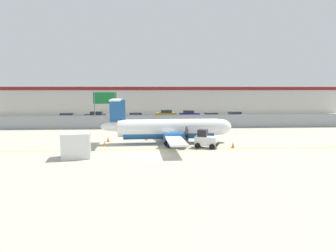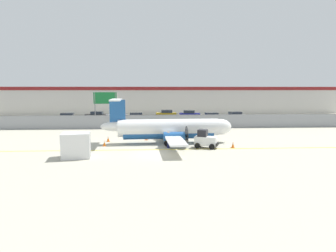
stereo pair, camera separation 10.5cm
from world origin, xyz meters
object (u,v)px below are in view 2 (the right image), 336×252
at_px(traffic_cone_near_left, 104,143).
at_px(parked_car_7, 236,116).
at_px(traffic_cone_far_right, 108,139).
at_px(parked_car_2, 117,116).
at_px(parked_car_3, 137,117).
at_px(commuter_airplane, 171,129).
at_px(parked_car_1, 96,116).
at_px(traffic_cone_far_left, 233,145).
at_px(parked_car_5, 190,114).
at_px(parked_car_4, 166,114).
at_px(traffic_cone_near_right, 146,137).
at_px(baggage_tug, 205,140).
at_px(parked_car_6, 211,117).
at_px(parked_car_0, 67,117).
at_px(ground_crew_worker, 168,139).
at_px(cargo_container, 76,145).
at_px(highway_sign, 105,101).

height_order(traffic_cone_near_left, parked_car_7, parked_car_7).
height_order(traffic_cone_far_right, parked_car_2, parked_car_2).
distance_m(traffic_cone_near_left, parked_car_3, 23.45).
bearing_deg(commuter_airplane, parked_car_1, 114.02).
xyz_separation_m(traffic_cone_far_left, traffic_cone_far_right, (-13.32, 4.45, 0.00)).
bearing_deg(parked_car_5, traffic_cone_far_left, -83.93).
xyz_separation_m(traffic_cone_far_right, parked_car_7, (21.11, 21.65, 0.58)).
bearing_deg(parked_car_4, parked_car_5, 163.68).
bearing_deg(traffic_cone_near_right, traffic_cone_far_left, -30.56).
relative_size(traffic_cone_far_left, parked_car_1, 0.15).
bearing_deg(traffic_cone_near_left, baggage_tug, -8.37).
relative_size(parked_car_2, parked_car_6, 1.01).
bearing_deg(parked_car_4, parked_car_0, 18.33).
height_order(commuter_airplane, baggage_tug, commuter_airplane).
relative_size(parked_car_4, parked_car_5, 0.97).
distance_m(traffic_cone_near_left, parked_car_7, 32.26).
bearing_deg(traffic_cone_near_left, commuter_airplane, 11.14).
distance_m(traffic_cone_far_right, parked_car_4, 28.34).
relative_size(parked_car_1, parked_car_6, 0.99).
height_order(ground_crew_worker, parked_car_7, same).
relative_size(parked_car_0, parked_car_1, 1.00).
bearing_deg(parked_car_1, baggage_tug, 122.76).
distance_m(cargo_container, parked_car_7, 37.32).
distance_m(traffic_cone_near_right, parked_car_1, 25.29).
relative_size(commuter_airplane, parked_car_4, 3.80).
xyz_separation_m(commuter_airplane, highway_sign, (-9.34, 14.60, 2.54)).
height_order(parked_car_0, parked_car_6, same).
xyz_separation_m(traffic_cone_far_right, parked_car_6, (15.95, 19.67, 0.58)).
distance_m(cargo_container, traffic_cone_far_left, 15.43).
bearing_deg(traffic_cone_near_right, highway_sign, 117.81).
bearing_deg(traffic_cone_near_left, parked_car_0, 113.63).
distance_m(baggage_tug, traffic_cone_far_right, 11.33).
bearing_deg(parked_car_2, traffic_cone_near_right, 99.08).
bearing_deg(cargo_container, parked_car_3, 73.56).
xyz_separation_m(parked_car_1, parked_car_6, (21.50, -4.43, 0.00)).
height_order(parked_car_2, parked_car_6, same).
distance_m(commuter_airplane, traffic_cone_far_right, 7.37).
distance_m(parked_car_2, parked_car_6, 17.81).
xyz_separation_m(cargo_container, parked_car_7, (22.80, 29.54, -0.21)).
xyz_separation_m(commuter_airplane, parked_car_1, (-12.68, 25.40, -0.71)).
bearing_deg(highway_sign, parked_car_5, 39.87).
relative_size(traffic_cone_far_left, parked_car_7, 0.15).
height_order(parked_car_3, parked_car_7, same).
xyz_separation_m(parked_car_4, parked_car_6, (7.81, -7.48, 0.00)).
relative_size(parked_car_3, parked_car_6, 1.00).
bearing_deg(ground_crew_worker, commuter_airplane, 45.65).
distance_m(traffic_cone_near_left, parked_car_0, 25.63).
relative_size(traffic_cone_near_right, highway_sign, 0.12).
height_order(cargo_container, parked_car_3, cargo_container).
xyz_separation_m(traffic_cone_far_left, parked_car_2, (-14.84, 27.58, 0.58)).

